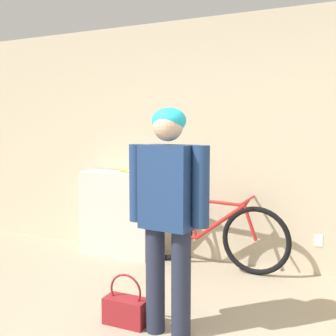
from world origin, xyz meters
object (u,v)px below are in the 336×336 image
Objects in this scene: banana at (130,171)px; handbag at (126,309)px; person at (168,202)px; bicycle at (207,233)px.

handbag is at bearing -62.28° from banana.
handbag is (-0.34, -0.00, -0.83)m from person.
handbag is at bearing -94.54° from bicycle.
person reaches higher than bicycle.
banana reaches higher than bicycle.
banana is at bearing 134.34° from person.
bicycle is at bearing 83.27° from handbag.
banana is (-0.90, 0.01, 0.61)m from bicycle.
bicycle is 1.09m from banana.
banana reaches higher than handbag.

